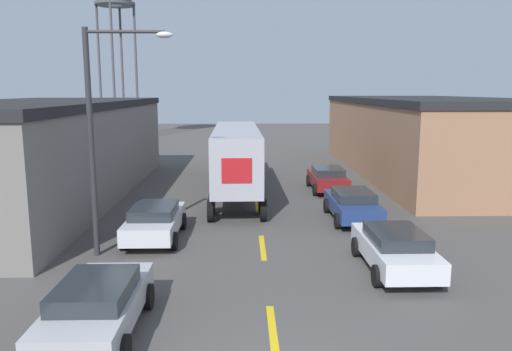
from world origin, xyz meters
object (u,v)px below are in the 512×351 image
at_px(parked_car_right_far, 328,178).
at_px(parked_car_right_near, 395,248).
at_px(parked_car_left_near, 98,305).
at_px(street_lamp, 101,125).
at_px(parked_car_left_far, 155,220).
at_px(parked_car_right_mid, 352,204).
at_px(semi_truck, 236,152).

bearing_deg(parked_car_right_far, parked_car_right_near, -90.00).
height_order(parked_car_left_near, street_lamp, street_lamp).
relative_size(parked_car_left_far, parked_car_right_far, 1.00).
xyz_separation_m(parked_car_left_far, street_lamp, (-1.37, -1.91, 3.89)).
bearing_deg(street_lamp, parked_car_left_far, 54.26).
relative_size(parked_car_right_mid, parked_car_right_near, 1.00).
relative_size(semi_truck, parked_car_right_mid, 3.38).
xyz_separation_m(semi_truck, street_lamp, (-4.46, -11.34, 2.34)).
distance_m(semi_truck, parked_car_right_near, 14.26).
height_order(parked_car_left_near, parked_car_right_near, same).
bearing_deg(semi_truck, parked_car_left_near, -101.11).
relative_size(parked_car_right_mid, street_lamp, 0.58).
bearing_deg(parked_car_right_far, parked_car_right_mid, -90.00).
relative_size(parked_car_left_far, parked_car_left_near, 1.00).
relative_size(parked_car_left_near, parked_car_right_mid, 1.00).
bearing_deg(parked_car_left_near, parked_car_right_near, 26.25).
height_order(semi_truck, street_lamp, street_lamp).
bearing_deg(parked_car_right_mid, parked_car_right_near, -90.00).
distance_m(parked_car_left_far, parked_car_right_near, 9.21).
xyz_separation_m(semi_truck, parked_car_left_far, (-3.09, -9.43, -1.54)).
bearing_deg(parked_car_right_far, parked_car_left_far, -131.76).
xyz_separation_m(semi_truck, parked_car_right_mid, (5.35, -6.74, -1.54)).
height_order(parked_car_left_far, parked_car_right_near, same).
bearing_deg(parked_car_right_mid, parked_car_left_near, -128.65).
distance_m(parked_car_right_near, parked_car_right_far, 13.14).
height_order(parked_car_left_far, street_lamp, street_lamp).
xyz_separation_m(parked_car_left_near, street_lamp, (-1.37, 5.95, 3.89)).
relative_size(parked_car_right_near, street_lamp, 0.58).
distance_m(semi_truck, parked_car_right_far, 5.56).
bearing_deg(semi_truck, parked_car_right_far, -0.81).
bearing_deg(parked_car_right_far, parked_car_left_near, -115.99).
bearing_deg(parked_car_right_far, semi_truck, -179.82).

